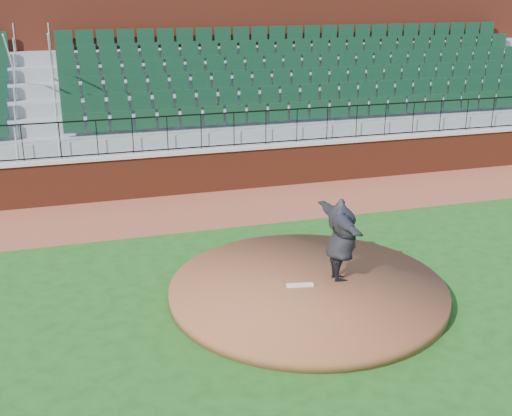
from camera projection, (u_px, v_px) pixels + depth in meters
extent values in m
plane|color=#1A4D16|center=(278.00, 293.00, 13.08)|extent=(90.00, 90.00, 0.00)
cube|color=brown|center=(215.00, 208.00, 17.97)|extent=(34.00, 3.20, 0.01)
cube|color=maroon|center=(202.00, 172.00, 19.22)|extent=(34.00, 0.35, 1.20)
cube|color=#B7B7B7|center=(202.00, 150.00, 19.01)|extent=(34.00, 0.45, 0.10)
cube|color=maroon|center=(168.00, 74.00, 23.52)|extent=(34.00, 0.50, 5.50)
cylinder|color=brown|center=(308.00, 290.00, 12.91)|extent=(5.45, 5.45, 0.25)
cube|color=silver|center=(300.00, 285.00, 12.81)|extent=(0.55, 0.22, 0.04)
imported|color=black|center=(341.00, 240.00, 12.83)|extent=(0.66, 2.12, 1.70)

